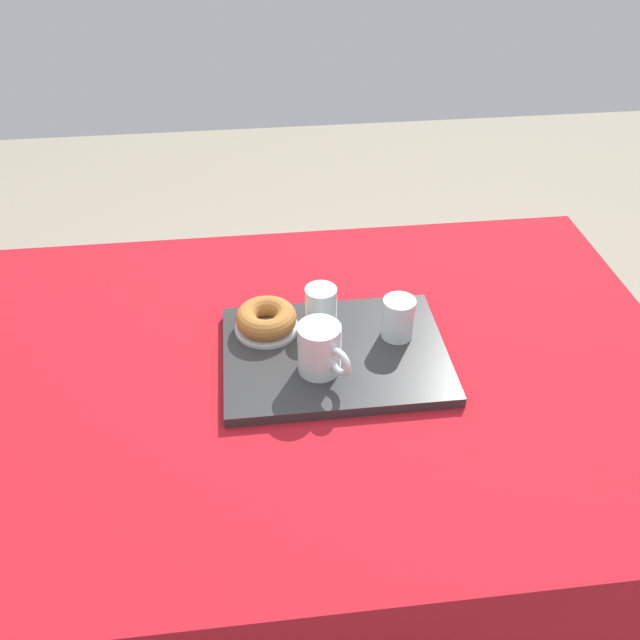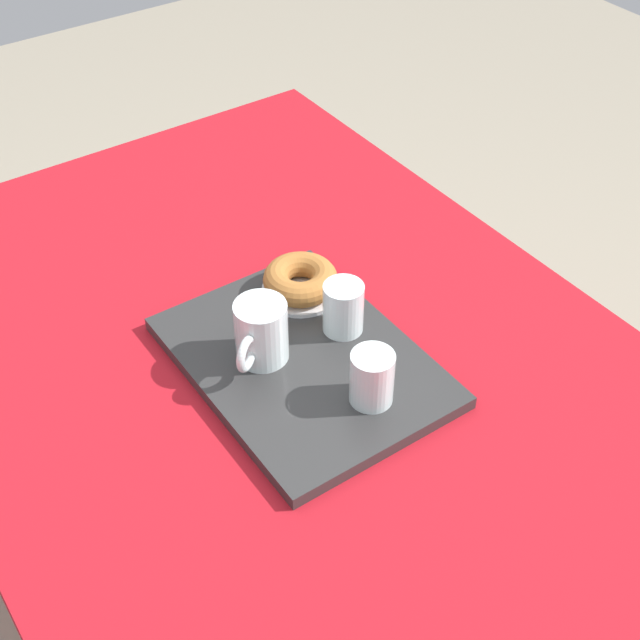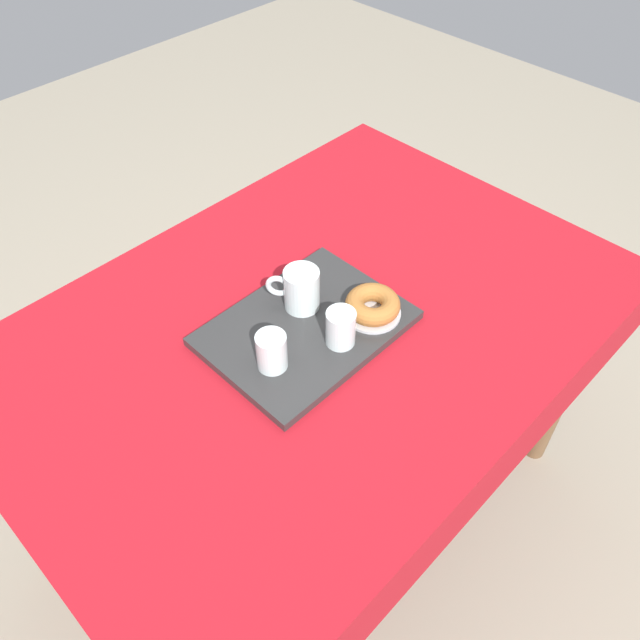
# 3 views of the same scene
# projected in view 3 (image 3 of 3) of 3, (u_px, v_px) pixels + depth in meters

# --- Properties ---
(ground_plane) EXTENTS (6.00, 6.00, 0.00)m
(ground_plane) POSITION_uv_depth(u_px,v_px,m) (317.00, 494.00, 1.91)
(ground_plane) COLOR gray
(dining_table) EXTENTS (1.37, 0.95, 0.76)m
(dining_table) POSITION_uv_depth(u_px,v_px,m) (315.00, 347.00, 1.43)
(dining_table) COLOR #A8141E
(dining_table) RESTS_ON ground
(serving_tray) EXTENTS (0.41, 0.30, 0.02)m
(serving_tray) POSITION_uv_depth(u_px,v_px,m) (306.00, 328.00, 1.33)
(serving_tray) COLOR #2D2D2D
(serving_tray) RESTS_ON dining_table
(tea_mug_left) EXTENTS (0.09, 0.10, 0.09)m
(tea_mug_left) POSITION_uv_depth(u_px,v_px,m) (301.00, 290.00, 1.33)
(tea_mug_left) COLOR silver
(tea_mug_left) RESTS_ON serving_tray
(water_glass_near) EXTENTS (0.06, 0.06, 0.08)m
(water_glass_near) POSITION_uv_depth(u_px,v_px,m) (341.00, 329.00, 1.26)
(water_glass_near) COLOR silver
(water_glass_near) RESTS_ON serving_tray
(water_glass_far) EXTENTS (0.06, 0.06, 0.08)m
(water_glass_far) POSITION_uv_depth(u_px,v_px,m) (272.00, 352.00, 1.22)
(water_glass_far) COLOR silver
(water_glass_far) RESTS_ON serving_tray
(donut_plate_left) EXTENTS (0.12, 0.12, 0.01)m
(donut_plate_left) POSITION_uv_depth(u_px,v_px,m) (372.00, 312.00, 1.34)
(donut_plate_left) COLOR silver
(donut_plate_left) RESTS_ON serving_tray
(sugar_donut_left) EXTENTS (0.12, 0.12, 0.04)m
(sugar_donut_left) POSITION_uv_depth(u_px,v_px,m) (373.00, 305.00, 1.32)
(sugar_donut_left) COLOR #A3662D
(sugar_donut_left) RESTS_ON donut_plate_left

